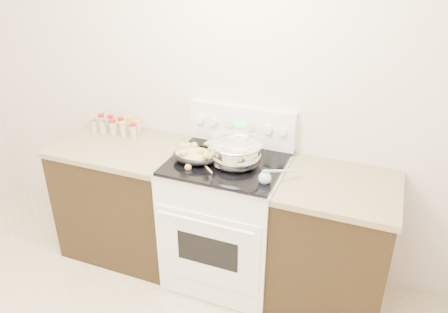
% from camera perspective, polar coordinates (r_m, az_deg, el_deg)
% --- Properties ---
extents(counter_left, '(0.93, 0.67, 0.92)m').
position_cam_1_polar(counter_left, '(3.46, -12.58, -5.25)').
color(counter_left, black).
rests_on(counter_left, ground).
extents(counter_right, '(0.73, 0.67, 0.92)m').
position_cam_1_polar(counter_right, '(2.99, 13.82, -11.11)').
color(counter_right, black).
rests_on(counter_right, ground).
extents(kitchen_range, '(0.78, 0.73, 1.22)m').
position_cam_1_polar(kitchen_range, '(3.10, 0.37, -8.00)').
color(kitchen_range, white).
rests_on(kitchen_range, ground).
extents(mixing_bowl, '(0.43, 0.43, 0.20)m').
position_cam_1_polar(mixing_bowl, '(2.78, 1.55, 0.38)').
color(mixing_bowl, silver).
rests_on(mixing_bowl, kitchen_range).
extents(roasting_pan, '(0.32, 0.23, 0.11)m').
position_cam_1_polar(roasting_pan, '(2.84, -3.84, 0.18)').
color(roasting_pan, black).
rests_on(roasting_pan, kitchen_range).
extents(baking_sheet, '(0.41, 0.31, 0.06)m').
position_cam_1_polar(baking_sheet, '(3.05, 1.13, 1.58)').
color(baking_sheet, black).
rests_on(baking_sheet, kitchen_range).
extents(wooden_spoon, '(0.19, 0.18, 0.04)m').
position_cam_1_polar(wooden_spoon, '(2.78, -3.95, -1.31)').
color(wooden_spoon, tan).
rests_on(wooden_spoon, kitchen_range).
extents(blue_ladle, '(0.21, 0.21, 0.10)m').
position_cam_1_polar(blue_ladle, '(2.62, 5.61, -2.70)').
color(blue_ladle, '#8AB3CD').
rests_on(blue_ladle, kitchen_range).
extents(spice_jars, '(0.39, 0.15, 0.13)m').
position_cam_1_polar(spice_jars, '(3.40, -13.87, 3.91)').
color(spice_jars, '#BFB28C').
rests_on(spice_jars, counter_left).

